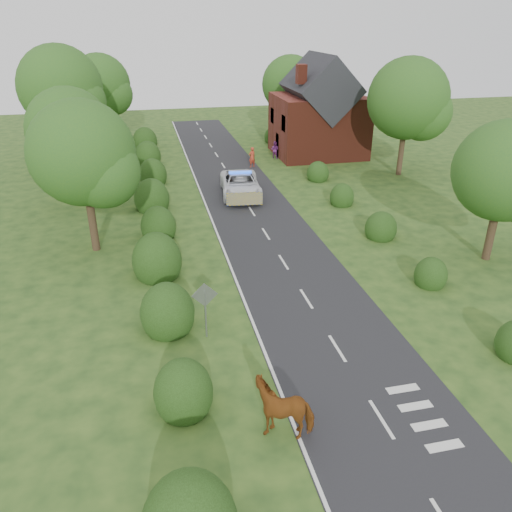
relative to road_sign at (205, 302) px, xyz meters
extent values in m
plane|color=#234019|center=(5.00, -2.00, -1.65)|extent=(120.00, 120.00, 0.00)
cube|color=black|center=(5.00, 13.00, -1.64)|extent=(6.00, 70.00, 0.02)
cube|color=white|center=(5.00, -6.00, -1.63)|extent=(0.12, 1.80, 0.01)
cube|color=white|center=(5.00, -2.00, -1.63)|extent=(0.12, 1.80, 0.01)
cube|color=white|center=(5.00, 2.00, -1.63)|extent=(0.12, 1.80, 0.01)
cube|color=white|center=(5.00, 6.00, -1.63)|extent=(0.12, 1.80, 0.01)
cube|color=white|center=(5.00, 10.00, -1.63)|extent=(0.12, 1.80, 0.01)
cube|color=white|center=(5.00, 14.00, -1.63)|extent=(0.12, 1.80, 0.01)
cube|color=white|center=(5.00, 18.00, -1.63)|extent=(0.12, 1.80, 0.01)
cube|color=white|center=(5.00, 22.00, -1.63)|extent=(0.12, 1.80, 0.01)
cube|color=white|center=(5.00, 26.00, -1.63)|extent=(0.12, 1.80, 0.01)
cube|color=white|center=(5.00, 30.00, -1.63)|extent=(0.12, 1.80, 0.01)
cube|color=white|center=(5.00, 34.00, -1.63)|extent=(0.12, 1.80, 0.01)
cube|color=white|center=(5.00, 38.00, -1.63)|extent=(0.12, 1.80, 0.01)
cube|color=white|center=(5.00, 42.00, -1.63)|extent=(0.12, 1.80, 0.01)
cube|color=white|center=(5.00, 46.00, -1.63)|extent=(0.12, 1.80, 0.01)
cube|color=white|center=(2.10, 13.00, -1.63)|extent=(0.12, 70.00, 0.01)
cube|color=white|center=(6.40, -7.50, -1.63)|extent=(1.20, 0.35, 0.01)
cube|color=white|center=(6.40, -6.60, -1.63)|extent=(1.20, 0.35, 0.01)
cube|color=white|center=(6.40, -5.70, -1.63)|extent=(1.20, 0.35, 0.01)
cube|color=white|center=(6.40, -4.80, -1.63)|extent=(1.20, 0.35, 0.01)
ellipsoid|color=#1E330F|center=(-1.30, -4.00, -0.99)|extent=(2.00, 2.10, 2.40)
ellipsoid|color=#1E330F|center=(-1.50, 1.00, -0.91)|extent=(2.30, 2.41, 2.70)
ellipsoid|color=#1E330F|center=(-1.70, 6.00, -0.83)|extent=(2.50, 2.62, 3.00)
ellipsoid|color=#1E330F|center=(-1.40, 11.00, -0.97)|extent=(2.10, 2.20, 2.50)
ellipsoid|color=#1E330F|center=(-1.60, 16.00, -0.88)|extent=(2.40, 2.52, 2.80)
ellipsoid|color=#1E330F|center=(-1.30, 22.00, -0.94)|extent=(2.20, 2.31, 2.60)
ellipsoid|color=#1E330F|center=(-1.50, 28.00, -0.91)|extent=(2.30, 2.41, 2.70)
ellipsoid|color=#1E330F|center=(-1.60, 34.00, -0.88)|extent=(2.40, 2.52, 2.80)
ellipsoid|color=#1E330F|center=(11.40, 2.00, -1.13)|extent=(1.60, 1.68, 1.90)
ellipsoid|color=#1E330F|center=(11.60, 8.00, -1.08)|extent=(1.90, 2.00, 2.10)
ellipsoid|color=#1E330F|center=(11.50, 14.00, -1.10)|extent=(1.70, 1.78, 2.00)
ellipsoid|color=#1E330F|center=(11.80, 20.00, -1.10)|extent=(1.80, 1.89, 2.00)
ellipsoid|color=#1E330F|center=(11.60, 34.00, -1.10)|extent=(1.70, 1.78, 2.00)
cylinder|color=#332316|center=(-5.00, 10.00, 0.33)|extent=(0.44, 0.44, 3.96)
sphere|color=#265720|center=(-5.00, 10.00, 3.93)|extent=(5.60, 5.60, 5.60)
sphere|color=#3B691E|center=(-4.02, 9.44, 3.03)|extent=(3.92, 3.92, 3.92)
cylinder|color=#332316|center=(-6.50, 18.00, 0.22)|extent=(0.44, 0.44, 3.74)
sphere|color=#265720|center=(-6.50, 18.00, 3.62)|extent=(5.60, 5.60, 5.60)
sphere|color=#3B691E|center=(-5.52, 17.44, 2.77)|extent=(3.92, 3.92, 3.92)
cylinder|color=#332316|center=(-8.00, 28.00, 0.77)|extent=(0.44, 0.44, 4.84)
sphere|color=#265720|center=(-8.00, 28.00, 5.17)|extent=(6.80, 6.80, 6.80)
sphere|color=#3B691E|center=(-6.81, 27.32, 4.07)|extent=(4.76, 4.76, 4.76)
cylinder|color=#332316|center=(-5.50, 38.00, 0.44)|extent=(0.44, 0.44, 4.18)
sphere|color=#265720|center=(-5.50, 38.00, 4.24)|extent=(6.00, 6.00, 6.00)
sphere|color=#3B691E|center=(-4.45, 37.40, 3.29)|extent=(4.20, 4.20, 4.20)
cylinder|color=#332316|center=(16.00, 4.00, 0.11)|extent=(0.44, 0.44, 3.52)
sphere|color=#265720|center=(16.00, 4.00, 3.31)|extent=(5.20, 5.20, 5.20)
cylinder|color=#332316|center=(19.00, 20.00, 0.55)|extent=(0.44, 0.44, 4.40)
sphere|color=#265720|center=(19.00, 20.00, 4.55)|extent=(6.40, 6.40, 6.40)
sphere|color=#3B691E|center=(20.12, 19.36, 3.55)|extent=(4.48, 4.48, 4.48)
cylinder|color=#332316|center=(14.00, 36.00, 0.33)|extent=(0.44, 0.44, 3.96)
sphere|color=#265720|center=(14.00, 36.00, 3.93)|extent=(6.00, 6.00, 6.00)
sphere|color=#3B691E|center=(15.05, 35.40, 3.03)|extent=(4.20, 4.20, 4.20)
cylinder|color=gray|center=(0.00, 0.00, -0.55)|extent=(0.08, 0.08, 2.20)
cube|color=gray|center=(0.00, 0.00, 0.35)|extent=(1.06, 0.04, 1.06)
cube|color=maroon|center=(14.50, 28.00, 1.10)|extent=(8.00, 7.00, 5.50)
cube|color=black|center=(14.50, 28.00, 4.55)|extent=(5.94, 7.40, 5.94)
cube|color=maroon|center=(12.00, 26.00, 5.95)|extent=(0.80, 0.80, 1.60)
imported|color=brown|center=(1.75, -5.63, -0.85)|extent=(2.51, 1.80, 1.61)
imported|color=white|center=(4.93, 17.64, -0.82)|extent=(3.38, 6.26, 1.67)
cube|color=yellow|center=(4.62, 14.63, -0.90)|extent=(2.48, 0.32, 0.92)
cube|color=blue|center=(4.93, 17.64, 0.09)|extent=(1.68, 0.45, 0.14)
imported|color=#B43721|center=(7.42, 24.98, -0.76)|extent=(0.76, 0.64, 1.78)
imported|color=#6D2772|center=(10.16, 27.54, -0.86)|extent=(0.98, 0.93, 1.59)
camera|label=1|loc=(-1.82, -17.29, 10.37)|focal=35.00mm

